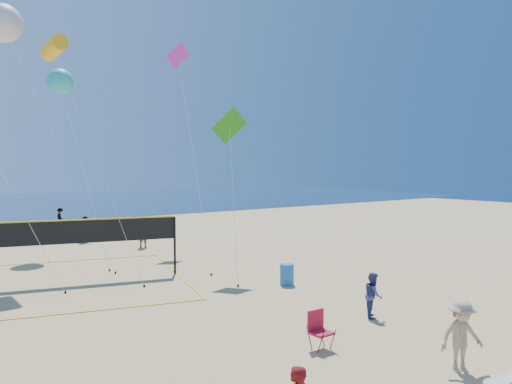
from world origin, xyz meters
TOP-DOWN VIEW (x-y plane):
  - bystander_a at (6.07, 2.61)m, footprint 0.88×0.88m
  - bystander_b at (4.40, -1.47)m, footprint 1.26×1.02m
  - far_person_1 at (3.62, 24.05)m, footprint 1.35×1.51m
  - far_person_2 at (5.76, 19.92)m, footprint 0.75×0.79m
  - far_person_4 at (4.66, 33.62)m, footprint 0.58×0.98m
  - camp_chair at (2.71, 1.62)m, footprint 0.56×0.68m
  - trash_barrel at (6.66, 7.63)m, footprint 0.68×0.68m
  - volleyball_net at (-0.72, 13.53)m, footprint 12.04×11.93m
  - kite_2 at (-0.01, 16.46)m, footprint 2.25×6.74m
  - kite_4 at (6.26, 11.26)m, footprint 2.40×3.22m
  - kite_5 at (8.24, 19.79)m, footprint 4.32×9.67m
  - kite_6 at (-1.88, 18.02)m, footprint 4.65×5.19m
  - kite_7 at (1.87, 22.52)m, footprint 1.67×8.90m

SIDE VIEW (x-z plane):
  - trash_barrel at x=6.66m, z-range 0.00..0.86m
  - camp_chair at x=2.71m, z-range 0.01..1.14m
  - bystander_a at x=6.07m, z-range 0.00..1.45m
  - far_person_4 at x=4.66m, z-range 0.00..1.49m
  - far_person_1 at x=3.62m, z-range 0.00..1.66m
  - bystander_b at x=4.40m, z-range 0.00..1.70m
  - far_person_2 at x=5.76m, z-range 0.00..1.82m
  - volleyball_net at x=-0.72m, z-range 0.51..3.15m
  - kite_4 at x=6.26m, z-range 2.64..10.24m
  - kite_7 at x=1.87m, z-range 4.51..15.07m
  - kite_2 at x=-0.01m, z-range 4.91..15.74m
  - kite_5 at x=8.24m, z-range 4.67..17.29m
  - kite_6 at x=-1.88m, z-range 5.31..17.70m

